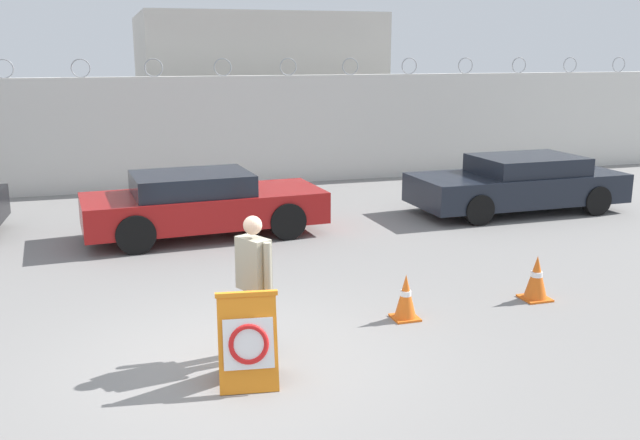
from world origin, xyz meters
name	(u,v)px	position (x,y,z in m)	size (l,w,h in m)	color
ground_plane	(237,360)	(0.00, 0.00, 0.00)	(90.00, 90.00, 0.00)	gray
perimeter_wall	(157,133)	(0.00, 11.15, 1.46)	(36.00, 0.30, 3.36)	silver
building_block	(251,87)	(3.58, 16.43, 2.34)	(7.28, 6.95, 4.68)	beige
barricade_sign	(248,339)	(0.02, -0.61, 0.52)	(0.72, 0.73, 1.04)	orange
security_guard	(254,279)	(0.25, 0.10, 0.95)	(0.39, 0.67, 1.71)	black
traffic_cone_near	(536,278)	(4.57, 0.82, 0.33)	(0.39, 0.39, 0.66)	orange
traffic_cone_mid	(406,297)	(2.43, 0.65, 0.31)	(0.35, 0.35, 0.63)	orange
parked_car_rear_sedan	(202,203)	(0.42, 5.93, 0.65)	(4.71, 2.13, 1.26)	black
parked_car_far_side	(518,183)	(7.54, 6.06, 0.64)	(4.82, 2.07, 1.25)	black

